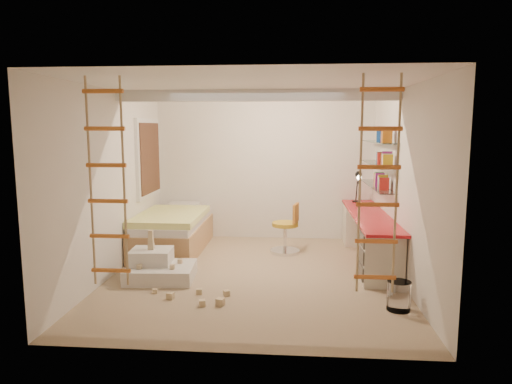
# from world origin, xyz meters

# --- Properties ---
(floor) EXTENTS (4.50, 4.50, 0.00)m
(floor) POSITION_xyz_m (0.00, 0.00, 0.00)
(floor) COLOR #987D62
(floor) RESTS_ON ground
(ceiling_beam) EXTENTS (4.00, 0.18, 0.16)m
(ceiling_beam) POSITION_xyz_m (0.00, 0.30, 2.52)
(ceiling_beam) COLOR white
(ceiling_beam) RESTS_ON ceiling
(window_frame) EXTENTS (0.06, 1.15, 1.35)m
(window_frame) POSITION_xyz_m (-1.97, 1.50, 1.55)
(window_frame) COLOR white
(window_frame) RESTS_ON wall_left
(window_blind) EXTENTS (0.02, 1.00, 1.20)m
(window_blind) POSITION_xyz_m (-1.93, 1.50, 1.55)
(window_blind) COLOR #4C2D1E
(window_blind) RESTS_ON window_frame
(rope_ladder_left) EXTENTS (0.41, 0.04, 2.13)m
(rope_ladder_left) POSITION_xyz_m (-1.35, -1.75, 1.52)
(rope_ladder_left) COLOR orange
(rope_ladder_left) RESTS_ON ceiling
(rope_ladder_right) EXTENTS (0.41, 0.04, 2.13)m
(rope_ladder_right) POSITION_xyz_m (1.35, -1.75, 1.52)
(rope_ladder_right) COLOR orange
(rope_ladder_right) RESTS_ON ceiling
(waste_bin) EXTENTS (0.27, 0.27, 0.34)m
(waste_bin) POSITION_xyz_m (1.75, -1.10, 0.17)
(waste_bin) COLOR white
(waste_bin) RESTS_ON floor
(desk) EXTENTS (0.56, 2.80, 0.75)m
(desk) POSITION_xyz_m (1.72, 0.86, 0.40)
(desk) COLOR red
(desk) RESTS_ON floor
(shelves) EXTENTS (0.25, 1.80, 0.71)m
(shelves) POSITION_xyz_m (1.87, 1.13, 1.50)
(shelves) COLOR white
(shelves) RESTS_ON wall_right
(bed) EXTENTS (1.02, 2.00, 0.69)m
(bed) POSITION_xyz_m (-1.48, 1.23, 0.33)
(bed) COLOR #AD7F51
(bed) RESTS_ON floor
(task_lamp) EXTENTS (0.14, 0.36, 0.57)m
(task_lamp) POSITION_xyz_m (1.67, 1.82, 1.14)
(task_lamp) COLOR black
(task_lamp) RESTS_ON desk
(swivel_chair) EXTENTS (0.59, 0.59, 0.84)m
(swivel_chair) POSITION_xyz_m (0.44, 1.20, 0.31)
(swivel_chair) COLOR gold
(swivel_chair) RESTS_ON floor
(play_platform) EXTENTS (0.95, 0.76, 0.40)m
(play_platform) POSITION_xyz_m (-1.31, -0.25, 0.16)
(play_platform) COLOR silver
(play_platform) RESTS_ON floor
(toy_blocks) EXTENTS (1.29, 1.06, 0.67)m
(toy_blocks) POSITION_xyz_m (-0.98, -0.60, 0.22)
(toy_blocks) COLOR #CCB284
(toy_blocks) RESTS_ON floor
(books) EXTENTS (0.14, 0.64, 0.92)m
(books) POSITION_xyz_m (1.87, 1.13, 1.58)
(books) COLOR red
(books) RESTS_ON shelves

